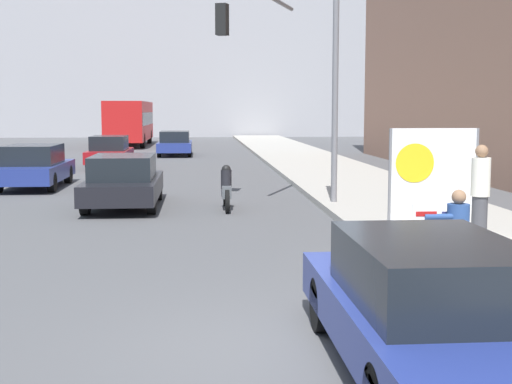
{
  "coord_description": "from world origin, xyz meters",
  "views": [
    {
      "loc": [
        -1.03,
        -7.41,
        2.61
      ],
      "look_at": [
        0.11,
        6.89,
        0.95
      ],
      "focal_mm": 50.0,
      "sensor_mm": 36.0,
      "label": 1
    }
  ],
  "objects_px": {
    "car_on_road_distant": "(110,152)",
    "city_bus_on_road": "(130,120)",
    "motorcycle_on_road": "(226,190)",
    "jogger_on_sidewalk": "(480,193)",
    "parked_car_curbside": "(426,307)",
    "car_on_road_nearest": "(124,181)",
    "protest_banner": "(433,177)",
    "traffic_light_pole": "(291,58)",
    "seated_protester": "(459,227)",
    "car_on_road_far_lane": "(175,143)",
    "car_on_road_midblock": "(34,166)"
  },
  "relations": [
    {
      "from": "car_on_road_distant",
      "to": "car_on_road_far_lane",
      "type": "height_order",
      "value": "car_on_road_distant"
    },
    {
      "from": "motorcycle_on_road",
      "to": "jogger_on_sidewalk",
      "type": "bearing_deg",
      "value": -54.51
    },
    {
      "from": "car_on_road_far_lane",
      "to": "car_on_road_distant",
      "type": "bearing_deg",
      "value": -108.02
    },
    {
      "from": "traffic_light_pole",
      "to": "parked_car_curbside",
      "type": "relative_size",
      "value": 1.21
    },
    {
      "from": "car_on_road_distant",
      "to": "motorcycle_on_road",
      "type": "xyz_separation_m",
      "value": [
        4.73,
        -14.04,
        -0.2
      ]
    },
    {
      "from": "car_on_road_nearest",
      "to": "city_bus_on_road",
      "type": "distance_m",
      "value": 33.03
    },
    {
      "from": "car_on_road_far_lane",
      "to": "city_bus_on_road",
      "type": "height_order",
      "value": "city_bus_on_road"
    },
    {
      "from": "traffic_light_pole",
      "to": "car_on_road_midblock",
      "type": "height_order",
      "value": "traffic_light_pole"
    },
    {
      "from": "jogger_on_sidewalk",
      "to": "car_on_road_nearest",
      "type": "xyz_separation_m",
      "value": [
        -7.09,
        6.77,
        -0.4
      ]
    },
    {
      "from": "car_on_road_midblock",
      "to": "protest_banner",
      "type": "bearing_deg",
      "value": -45.54
    },
    {
      "from": "car_on_road_far_lane",
      "to": "motorcycle_on_road",
      "type": "height_order",
      "value": "car_on_road_far_lane"
    },
    {
      "from": "seated_protester",
      "to": "parked_car_curbside",
      "type": "relative_size",
      "value": 0.27
    },
    {
      "from": "protest_banner",
      "to": "motorcycle_on_road",
      "type": "bearing_deg",
      "value": 130.23
    },
    {
      "from": "motorcycle_on_road",
      "to": "traffic_light_pole",
      "type": "bearing_deg",
      "value": 15.02
    },
    {
      "from": "traffic_light_pole",
      "to": "car_on_road_far_lane",
      "type": "distance_m",
      "value": 22.33
    },
    {
      "from": "car_on_road_distant",
      "to": "city_bus_on_road",
      "type": "relative_size",
      "value": 0.39
    },
    {
      "from": "seated_protester",
      "to": "city_bus_on_road",
      "type": "relative_size",
      "value": 0.11
    },
    {
      "from": "seated_protester",
      "to": "car_on_road_distant",
      "type": "height_order",
      "value": "car_on_road_distant"
    },
    {
      "from": "seated_protester",
      "to": "car_on_road_far_lane",
      "type": "bearing_deg",
      "value": 110.96
    },
    {
      "from": "seated_protester",
      "to": "car_on_road_nearest",
      "type": "relative_size",
      "value": 0.27
    },
    {
      "from": "car_on_road_far_lane",
      "to": "car_on_road_midblock",
      "type": "bearing_deg",
      "value": -104.0
    },
    {
      "from": "seated_protester",
      "to": "protest_banner",
      "type": "relative_size",
      "value": 0.59
    },
    {
      "from": "parked_car_curbside",
      "to": "car_on_road_nearest",
      "type": "bearing_deg",
      "value": 108.59
    },
    {
      "from": "car_on_road_distant",
      "to": "motorcycle_on_road",
      "type": "distance_m",
      "value": 14.82
    },
    {
      "from": "protest_banner",
      "to": "car_on_road_nearest",
      "type": "height_order",
      "value": "protest_banner"
    },
    {
      "from": "seated_protester",
      "to": "parked_car_curbside",
      "type": "bearing_deg",
      "value": -103.44
    },
    {
      "from": "car_on_road_midblock",
      "to": "car_on_road_distant",
      "type": "distance_m",
      "value": 8.5
    },
    {
      "from": "protest_banner",
      "to": "car_on_road_far_lane",
      "type": "bearing_deg",
      "value": 102.63
    },
    {
      "from": "parked_car_curbside",
      "to": "car_on_road_midblock",
      "type": "height_order",
      "value": "car_on_road_midblock"
    },
    {
      "from": "car_on_road_nearest",
      "to": "parked_car_curbside",
      "type": "bearing_deg",
      "value": -71.41
    },
    {
      "from": "traffic_light_pole",
      "to": "city_bus_on_road",
      "type": "distance_m",
      "value": 33.94
    },
    {
      "from": "protest_banner",
      "to": "traffic_light_pole",
      "type": "xyz_separation_m",
      "value": [
        -2.21,
        5.15,
        2.71
      ]
    },
    {
      "from": "seated_protester",
      "to": "traffic_light_pole",
      "type": "relative_size",
      "value": 0.22
    },
    {
      "from": "parked_car_curbside",
      "to": "motorcycle_on_road",
      "type": "xyz_separation_m",
      "value": [
        -1.5,
        11.92,
        -0.18
      ]
    },
    {
      "from": "jogger_on_sidewalk",
      "to": "car_on_road_midblock",
      "type": "xyz_separation_m",
      "value": [
        -10.56,
        11.8,
        -0.38
      ]
    },
    {
      "from": "seated_protester",
      "to": "car_on_road_nearest",
      "type": "bearing_deg",
      "value": 135.14
    },
    {
      "from": "protest_banner",
      "to": "city_bus_on_road",
      "type": "height_order",
      "value": "city_bus_on_road"
    },
    {
      "from": "protest_banner",
      "to": "parked_car_curbside",
      "type": "distance_m",
      "value": 7.67
    },
    {
      "from": "protest_banner",
      "to": "car_on_road_midblock",
      "type": "distance_m",
      "value": 14.51
    },
    {
      "from": "parked_car_curbside",
      "to": "car_on_road_midblock",
      "type": "distance_m",
      "value": 19.21
    },
    {
      "from": "motorcycle_on_road",
      "to": "car_on_road_distant",
      "type": "bearing_deg",
      "value": 108.62
    },
    {
      "from": "jogger_on_sidewalk",
      "to": "motorcycle_on_road",
      "type": "xyz_separation_m",
      "value": [
        -4.37,
        6.13,
        -0.58
      ]
    },
    {
      "from": "city_bus_on_road",
      "to": "car_on_road_midblock",
      "type": "bearing_deg",
      "value": -91.1
    },
    {
      "from": "traffic_light_pole",
      "to": "parked_car_curbside",
      "type": "xyz_separation_m",
      "value": [
        -0.25,
        -12.39,
        -3.27
      ]
    },
    {
      "from": "car_on_road_nearest",
      "to": "car_on_road_distant",
      "type": "height_order",
      "value": "car_on_road_distant"
    },
    {
      "from": "seated_protester",
      "to": "protest_banner",
      "type": "bearing_deg",
      "value": 89.09
    },
    {
      "from": "parked_car_curbside",
      "to": "car_on_road_distant",
      "type": "relative_size",
      "value": 1.07
    },
    {
      "from": "jogger_on_sidewalk",
      "to": "seated_protester",
      "type": "bearing_deg",
      "value": 54.93
    },
    {
      "from": "seated_protester",
      "to": "car_on_road_midblock",
      "type": "bearing_deg",
      "value": 135.35
    },
    {
      "from": "parked_car_curbside",
      "to": "car_on_road_distant",
      "type": "height_order",
      "value": "car_on_road_distant"
    }
  ]
}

